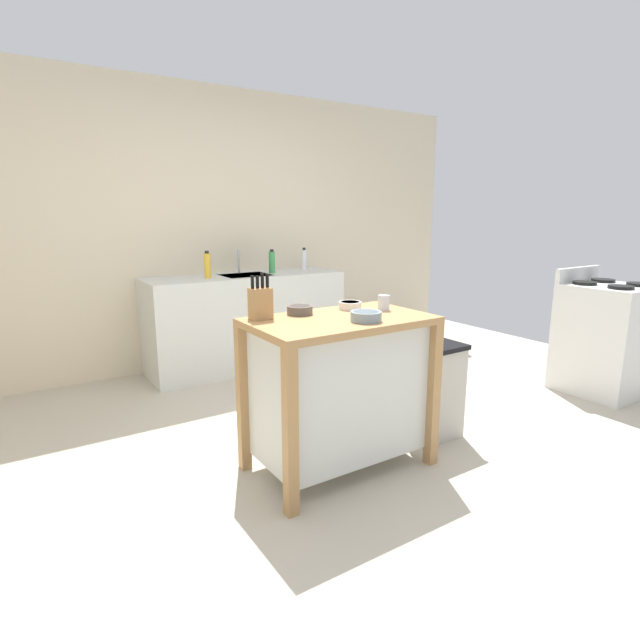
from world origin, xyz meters
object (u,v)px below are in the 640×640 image
bowl_stoneware_deep (366,316)px  stove (604,338)px  drinking_cup (384,303)px  knife_block (260,302)px  bowl_ceramic_small (300,310)px  bottle_dish_soap (304,259)px  trash_bin (433,391)px  sink_faucet (239,262)px  bowl_ceramic_wide (350,305)px  bottle_spray_cleaner (207,265)px  bottle_hand_soap (272,262)px  kitchen_island (339,385)px

bowl_stoneware_deep → stove: bearing=0.0°
drinking_cup → knife_block: bearing=167.2°
bowl_ceramic_small → bottle_dish_soap: (1.20, 1.95, 0.08)m
trash_bin → sink_faucet: 2.36m
trash_bin → stove: (1.80, -0.14, 0.14)m
knife_block → bottle_dish_soap: (1.45, 1.94, 0.01)m
sink_faucet → bottle_dish_soap: bottle_dish_soap is taller
stove → trash_bin: bearing=175.5°
stove → bowl_ceramic_wide: bearing=172.2°
bowl_ceramic_small → bowl_ceramic_wide: size_ratio=1.07×
knife_block → bottle_spray_cleaner: size_ratio=1.03×
trash_bin → bottle_hand_soap: bearing=92.7°
bowl_ceramic_small → bottle_hand_soap: size_ratio=0.64×
drinking_cup → bottle_hand_soap: (0.30, 2.01, 0.06)m
drinking_cup → stove: stove is taller
stove → bowl_ceramic_small: bearing=172.6°
bottle_hand_soap → bottle_dish_soap: 0.43m
bottle_spray_cleaner → bottle_hand_soap: size_ratio=1.05×
bottle_hand_soap → kitchen_island: bearing=-107.5°
bowl_ceramic_small → drinking_cup: drinking_cup is taller
bottle_spray_cleaner → stove: bearing=-40.7°
knife_block → bottle_dish_soap: size_ratio=1.12×
knife_block → bowl_stoneware_deep: bearing=-38.6°
kitchen_island → bottle_spray_cleaner: 2.10m
trash_bin → bottle_spray_cleaner: 2.28m
bottle_hand_soap → bowl_ceramic_wide: bearing=-103.5°
knife_block → trash_bin: 1.32m
trash_bin → stove: stove is taller
bottle_spray_cleaner → bottle_dish_soap: bearing=5.9°
sink_faucet → bowl_ceramic_wide: bearing=-95.1°
bowl_ceramic_wide → trash_bin: 0.83m
bowl_ceramic_wide → bottle_hand_soap: bottle_hand_soap is taller
bowl_stoneware_deep → bottle_spray_cleaner: size_ratio=0.69×
knife_block → bowl_ceramic_wide: bearing=-3.2°
bowl_ceramic_wide → bottle_hand_soap: 1.93m
trash_bin → bottle_hand_soap: size_ratio=2.76×
bowl_stoneware_deep → sink_faucet: bearing=82.4°
sink_faucet → bottle_dish_soap: 0.69m
kitchen_island → bottle_dish_soap: 2.45m
bowl_ceramic_small → bowl_ceramic_wide: bearing=-4.9°
bowl_stoneware_deep → bottle_hand_soap: bearing=75.1°
bottle_spray_cleaner → stove: size_ratio=0.24×
trash_bin → bottle_hand_soap: bottle_hand_soap is taller
drinking_cup → sink_faucet: size_ratio=0.41×
kitchen_island → bottle_hand_soap: bottle_hand_soap is taller
kitchen_island → sink_faucet: bearing=80.3°
bowl_ceramic_small → stove: stove is taller
drinking_cup → bottle_spray_cleaner: bearing=99.7°
trash_bin → bowl_ceramic_small: bearing=166.7°
bowl_ceramic_wide → trash_bin: size_ratio=0.22×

